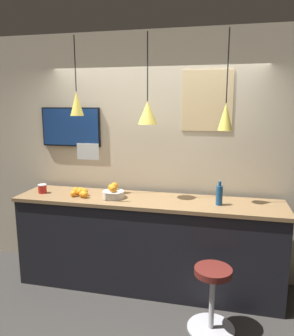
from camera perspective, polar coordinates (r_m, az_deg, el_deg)
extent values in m
plane|color=#33302D|center=(3.61, -2.17, -24.12)|extent=(14.00, 14.00, 0.00)
cube|color=beige|center=(3.94, 1.39, 1.92)|extent=(8.00, 0.06, 2.90)
cube|color=black|center=(3.82, 0.00, -13.26)|extent=(2.93, 0.58, 1.01)
cube|color=olive|center=(3.64, 0.00, -5.73)|extent=(2.97, 0.62, 0.04)
cylinder|color=#B7B7BC|center=(3.48, 11.03, -25.70)|extent=(0.44, 0.44, 0.02)
cylinder|color=#B7B7BC|center=(3.32, 11.23, -21.82)|extent=(0.05, 0.05, 0.54)
cylinder|color=#5B1E19|center=(3.17, 11.44, -17.23)|extent=(0.34, 0.34, 0.06)
cylinder|color=beige|center=(3.69, -5.86, -4.60)|extent=(0.24, 0.24, 0.08)
sphere|color=orange|center=(3.63, -5.95, -3.62)|extent=(0.08, 0.08, 0.08)
sphere|color=orange|center=(3.68, -6.23, -3.41)|extent=(0.08, 0.08, 0.08)
sphere|color=orange|center=(3.73, -5.71, -3.13)|extent=(0.08, 0.08, 0.08)
sphere|color=orange|center=(3.73, -10.78, -4.58)|extent=(0.07, 0.07, 0.07)
sphere|color=orange|center=(3.83, -11.56, -4.11)|extent=(0.09, 0.09, 0.09)
sphere|color=orange|center=(3.89, -12.27, -3.90)|extent=(0.08, 0.08, 0.08)
sphere|color=orange|center=(3.80, -12.67, -4.39)|extent=(0.07, 0.07, 0.07)
sphere|color=orange|center=(3.87, -11.44, -4.02)|extent=(0.08, 0.08, 0.08)
sphere|color=orange|center=(3.92, -11.87, -3.86)|extent=(0.07, 0.07, 0.07)
sphere|color=orange|center=(3.90, -12.42, -3.94)|extent=(0.07, 0.07, 0.07)
sphere|color=orange|center=(3.82, -10.87, -4.13)|extent=(0.08, 0.08, 0.08)
sphere|color=orange|center=(3.89, -11.38, -3.91)|extent=(0.08, 0.08, 0.08)
sphere|color=orange|center=(3.75, -11.17, -4.54)|extent=(0.07, 0.07, 0.07)
cylinder|color=navy|center=(3.48, 12.48, -4.70)|extent=(0.07, 0.07, 0.20)
cylinder|color=navy|center=(3.45, 12.57, -2.68)|extent=(0.03, 0.03, 0.05)
cylinder|color=red|center=(4.05, -17.75, -3.52)|extent=(0.10, 0.10, 0.09)
cylinder|color=white|center=(4.04, -17.80, -2.81)|extent=(0.10, 0.10, 0.01)
cylinder|color=black|center=(3.79, -12.42, 17.34)|extent=(0.01, 0.01, 0.59)
cone|color=#EAD14C|center=(3.77, -12.15, 10.90)|extent=(0.15, 0.15, 0.26)
sphere|color=#F9EFCC|center=(3.77, -12.07, 9.20)|extent=(0.04, 0.04, 0.04)
cylinder|color=black|center=(3.52, 0.10, 17.19)|extent=(0.01, 0.01, 0.69)
cone|color=#EAD14C|center=(3.50, 0.09, 9.60)|extent=(0.21, 0.21, 0.24)
sphere|color=#F9EFCC|center=(3.51, 0.09, 7.98)|extent=(0.04, 0.04, 0.04)
cylinder|color=black|center=(3.43, 13.91, 16.88)|extent=(0.01, 0.01, 0.71)
cone|color=#EAD14C|center=(3.41, 13.52, 8.67)|extent=(0.15, 0.15, 0.27)
sphere|color=#F9EFCC|center=(3.42, 13.43, 6.74)|extent=(0.04, 0.04, 0.04)
cube|color=black|center=(4.20, -13.09, 6.98)|extent=(0.76, 0.04, 0.48)
cube|color=navy|center=(4.18, -13.20, 6.96)|extent=(0.73, 0.01, 0.45)
cube|color=white|center=(3.48, -10.26, 2.83)|extent=(0.24, 0.01, 0.17)
cube|color=#DBBC84|center=(3.78, 10.43, 11.42)|extent=(0.56, 0.01, 0.67)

